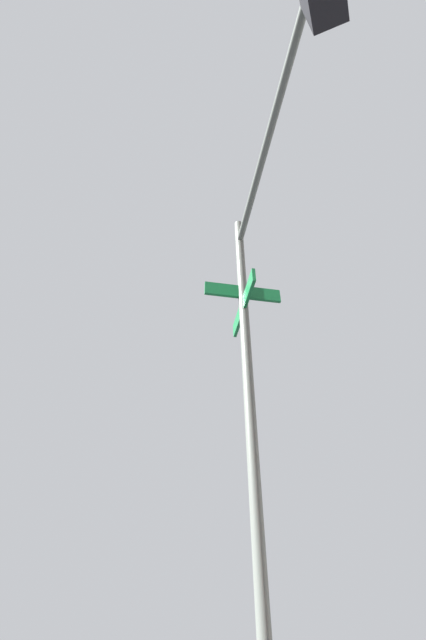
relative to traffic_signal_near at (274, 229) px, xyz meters
name	(u,v)px	position (x,y,z in m)	size (l,w,h in m)	color
traffic_signal_near	(274,229)	(0.00, 0.00, 0.00)	(3.31, 2.15, 6.17)	#474C47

